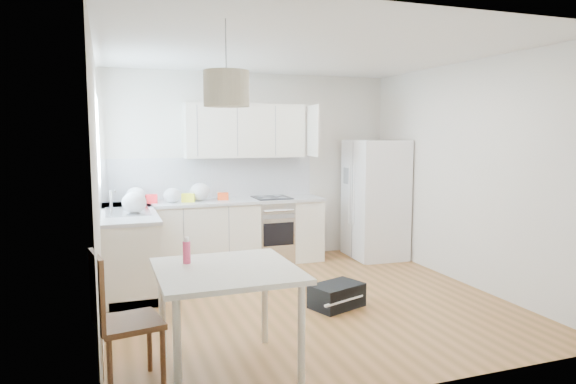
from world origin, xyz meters
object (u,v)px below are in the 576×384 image
at_px(dining_table, 227,280).
at_px(dining_chair, 130,319).
at_px(refrigerator, 376,199).
at_px(gym_bag, 337,296).

height_order(dining_table, dining_chair, dining_chair).
height_order(refrigerator, dining_chair, refrigerator).
height_order(dining_chair, gym_bag, dining_chair).
height_order(refrigerator, dining_table, refrigerator).
bearing_deg(gym_bag, dining_chair, -173.75).
bearing_deg(refrigerator, gym_bag, -126.48).
height_order(refrigerator, gym_bag, refrigerator).
bearing_deg(dining_table, gym_bag, 36.45).
distance_m(refrigerator, dining_chair, 4.69).
bearing_deg(gym_bag, dining_table, -163.30).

